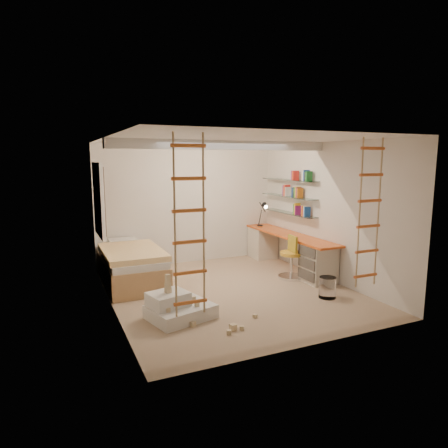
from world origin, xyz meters
name	(u,v)px	position (x,y,z in m)	size (l,w,h in m)	color
floor	(231,292)	(0.00, 0.00, 0.00)	(4.50, 4.50, 0.00)	tan
ceiling_beam	(224,145)	(0.00, 0.30, 2.52)	(4.00, 0.18, 0.16)	white
window_frame	(99,200)	(-1.97, 1.50, 1.55)	(0.06, 1.15, 1.35)	white
window_blind	(101,200)	(-1.93, 1.50, 1.55)	(0.02, 1.00, 1.20)	#4C2D1E
rope_ladder_left	(189,226)	(-1.35, -1.75, 1.52)	(0.41, 0.04, 2.13)	orange
rope_ladder_right	(369,214)	(1.35, -1.75, 1.52)	(0.41, 0.04, 2.13)	#D15223
waste_bin	(327,287)	(1.33, -0.93, 0.18)	(0.28, 0.28, 0.35)	white
desk	(288,250)	(1.72, 0.86, 0.40)	(0.56, 2.80, 0.75)	orange
shelves	(288,196)	(1.87, 1.13, 1.50)	(0.25, 1.80, 0.71)	white
bed	(131,265)	(-1.48, 1.23, 0.33)	(1.02, 2.00, 0.69)	#AD7F51
task_lamp	(264,210)	(1.67, 1.82, 1.14)	(0.14, 0.36, 0.57)	black
swivel_chair	(291,263)	(1.40, 0.24, 0.31)	(0.56, 0.56, 0.84)	gold
play_platform	(177,308)	(-1.21, -0.75, 0.15)	(1.02, 0.88, 0.39)	silver
toy_blocks	(200,307)	(-0.97, -1.04, 0.24)	(1.29, 0.97, 0.66)	#CCB284
books	(288,191)	(1.87, 1.13, 1.62)	(0.14, 0.70, 0.92)	#194CA5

